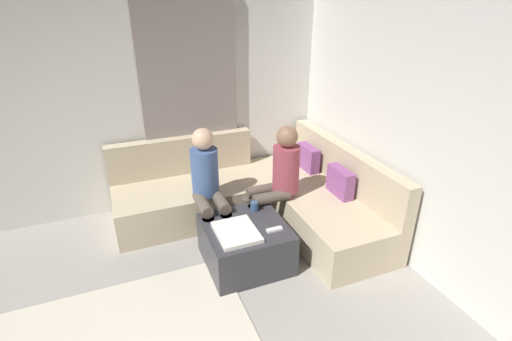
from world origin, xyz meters
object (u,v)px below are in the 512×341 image
at_px(sectional_couch, 261,196).
at_px(coffee_mug, 254,206).
at_px(person_on_couch_back, 277,177).
at_px(ottoman, 245,244).
at_px(game_remote, 274,230).
at_px(person_on_couch_side, 208,182).

bearing_deg(sectional_couch, coffee_mug, -30.29).
xyz_separation_m(sectional_couch, person_on_couch_back, (0.30, 0.06, 0.38)).
relative_size(ottoman, person_on_couch_back, 0.63).
bearing_deg(game_remote, person_on_couch_back, 153.19).
height_order(game_remote, person_on_couch_side, person_on_couch_side).
bearing_deg(person_on_couch_back, sectional_couch, 10.49).
xyz_separation_m(ottoman, person_on_couch_back, (-0.39, 0.51, 0.45)).
height_order(coffee_mug, person_on_couch_side, person_on_couch_side).
bearing_deg(ottoman, coffee_mug, 140.71).
xyz_separation_m(person_on_couch_back, person_on_couch_side, (-0.15, -0.71, 0.00)).
distance_m(ottoman, game_remote, 0.36).
distance_m(ottoman, coffee_mug, 0.38).
height_order(ottoman, person_on_couch_side, person_on_couch_side).
xyz_separation_m(ottoman, coffee_mug, (-0.22, 0.18, 0.26)).
height_order(coffee_mug, game_remote, coffee_mug).
xyz_separation_m(sectional_couch, ottoman, (0.69, -0.45, -0.07)).
bearing_deg(person_on_couch_back, ottoman, 127.59).
relative_size(sectional_couch, coffee_mug, 26.84).
bearing_deg(ottoman, person_on_couch_side, -159.76).
relative_size(ottoman, coffee_mug, 8.00).
bearing_deg(coffee_mug, ottoman, -39.29).
xyz_separation_m(coffee_mug, person_on_couch_back, (-0.17, 0.33, 0.19)).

